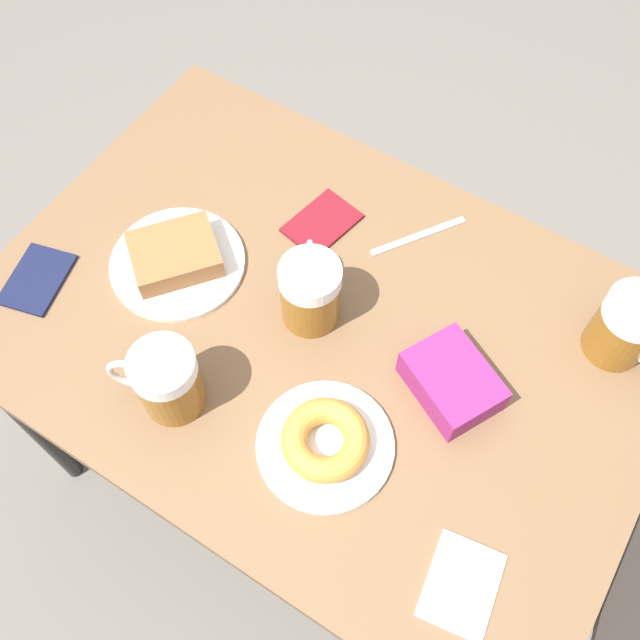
% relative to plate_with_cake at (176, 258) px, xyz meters
% --- Properties ---
extents(ground_plane, '(8.00, 8.00, 0.00)m').
position_rel_plate_with_cake_xyz_m(ground_plane, '(-0.03, 0.27, -0.73)').
color(ground_plane, '#666059').
extents(table, '(0.76, 1.09, 0.71)m').
position_rel_plate_with_cake_xyz_m(table, '(-0.03, 0.27, -0.08)').
color(table, brown).
rests_on(table, ground_plane).
extents(plate_with_cake, '(0.23, 0.23, 0.05)m').
position_rel_plate_with_cake_xyz_m(plate_with_cake, '(0.00, 0.00, 0.00)').
color(plate_with_cake, white).
rests_on(plate_with_cake, table).
extents(plate_with_donut, '(0.21, 0.21, 0.05)m').
position_rel_plate_with_cake_xyz_m(plate_with_donut, '(0.14, 0.38, 0.00)').
color(plate_with_donut, white).
rests_on(plate_with_donut, table).
extents(beer_mug_left, '(0.10, 0.14, 0.13)m').
position_rel_plate_with_cake_xyz_m(beer_mug_left, '(0.20, 0.15, 0.04)').
color(beer_mug_left, '#8C5619').
rests_on(beer_mug_left, table).
extents(beer_mug_center, '(0.13, 0.10, 0.13)m').
position_rel_plate_with_cake_xyz_m(beer_mug_center, '(-0.04, 0.24, 0.04)').
color(beer_mug_center, '#8C5619').
rests_on(beer_mug_center, table).
extents(beer_mug_right, '(0.10, 0.14, 0.13)m').
position_rel_plate_with_cake_xyz_m(beer_mug_right, '(-0.25, 0.68, 0.04)').
color(beer_mug_right, '#8C5619').
rests_on(beer_mug_right, table).
extents(napkin_folded, '(0.14, 0.11, 0.00)m').
position_rel_plate_with_cake_xyz_m(napkin_folded, '(0.21, 0.64, -0.02)').
color(napkin_folded, white).
rests_on(napkin_folded, table).
extents(fork, '(0.16, 0.11, 0.00)m').
position_rel_plate_with_cake_xyz_m(fork, '(-0.27, 0.32, -0.02)').
color(fork, silver).
rests_on(fork, table).
extents(passport_near_edge, '(0.14, 0.11, 0.01)m').
position_rel_plate_with_cake_xyz_m(passport_near_edge, '(-0.20, 0.16, -0.02)').
color(passport_near_edge, maroon).
rests_on(passport_near_edge, table).
extents(passport_far_edge, '(0.14, 0.12, 0.01)m').
position_rel_plate_with_cake_xyz_m(passport_far_edge, '(0.15, -0.18, -0.02)').
color(passport_far_edge, '#141938').
rests_on(passport_far_edge, table).
extents(blue_pouch, '(0.16, 0.17, 0.06)m').
position_rel_plate_with_cake_xyz_m(blue_pouch, '(-0.04, 0.50, 0.01)').
color(blue_pouch, '#8C2366').
rests_on(blue_pouch, table).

